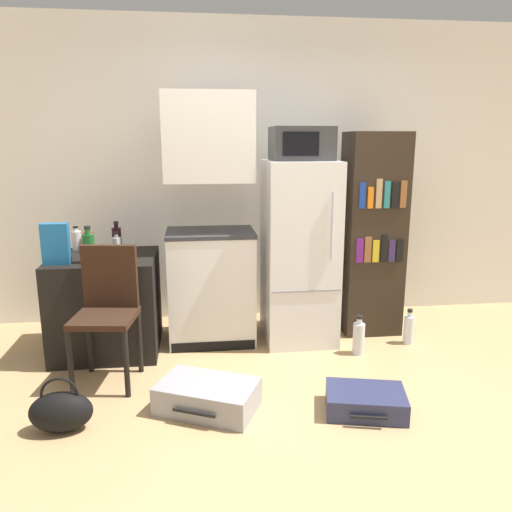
# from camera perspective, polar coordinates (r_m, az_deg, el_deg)

# --- Properties ---
(ground_plane) EXTENTS (24.00, 24.00, 0.00)m
(ground_plane) POSITION_cam_1_polar(r_m,az_deg,el_deg) (3.16, 5.34, -18.33)
(ground_plane) COLOR tan
(wall_back) EXTENTS (6.40, 0.10, 2.69)m
(wall_back) POSITION_cam_1_polar(r_m,az_deg,el_deg) (4.71, 2.90, 9.44)
(wall_back) COLOR white
(wall_back) RESTS_ON ground_plane
(side_table) EXTENTS (0.80, 0.72, 0.77)m
(side_table) POSITION_cam_1_polar(r_m,az_deg,el_deg) (4.13, -16.70, -5.24)
(side_table) COLOR black
(side_table) RESTS_ON ground_plane
(kitchen_hutch) EXTENTS (0.71, 0.52, 2.00)m
(kitchen_hutch) POSITION_cam_1_polar(r_m,az_deg,el_deg) (4.05, -5.25, 2.76)
(kitchen_hutch) COLOR white
(kitchen_hutch) RESTS_ON ground_plane
(refrigerator) EXTENTS (0.57, 0.63, 1.49)m
(refrigerator) POSITION_cam_1_polar(r_m,az_deg,el_deg) (4.12, 4.95, 0.40)
(refrigerator) COLOR white
(refrigerator) RESTS_ON ground_plane
(microwave) EXTENTS (0.47, 0.38, 0.26)m
(microwave) POSITION_cam_1_polar(r_m,az_deg,el_deg) (4.02, 5.20, 12.67)
(microwave) COLOR #333333
(microwave) RESTS_ON refrigerator
(bookshelf) EXTENTS (0.49, 0.39, 1.71)m
(bookshelf) POSITION_cam_1_polar(r_m,az_deg,el_deg) (4.38, 13.14, 2.39)
(bookshelf) COLOR #2D2319
(bookshelf) RESTS_ON ground_plane
(bottle_ketchup_red) EXTENTS (0.08, 0.08, 0.19)m
(bottle_ketchup_red) POSITION_cam_1_polar(r_m,az_deg,el_deg) (4.27, -18.55, 1.67)
(bottle_ketchup_red) COLOR #AD1914
(bottle_ketchup_red) RESTS_ON side_table
(bottle_clear_short) EXTENTS (0.06, 0.06, 0.20)m
(bottle_clear_short) POSITION_cam_1_polar(r_m,az_deg,el_deg) (3.96, -15.60, 1.04)
(bottle_clear_short) COLOR silver
(bottle_clear_short) RESTS_ON side_table
(bottle_wine_dark) EXTENTS (0.07, 0.07, 0.24)m
(bottle_wine_dark) POSITION_cam_1_polar(r_m,az_deg,el_deg) (4.20, -15.62, 1.96)
(bottle_wine_dark) COLOR black
(bottle_wine_dark) RESTS_ON side_table
(bottle_green_tall) EXTENTS (0.09, 0.09, 0.27)m
(bottle_green_tall) POSITION_cam_1_polar(r_m,az_deg,el_deg) (3.83, -18.57, 0.94)
(bottle_green_tall) COLOR #1E6028
(bottle_green_tall) RESTS_ON side_table
(bottle_milk_white) EXTENTS (0.08, 0.08, 0.20)m
(bottle_milk_white) POSITION_cam_1_polar(r_m,az_deg,el_deg) (4.32, -19.82, 1.73)
(bottle_milk_white) COLOR white
(bottle_milk_white) RESTS_ON side_table
(bowl) EXTENTS (0.17, 0.17, 0.05)m
(bowl) POSITION_cam_1_polar(r_m,az_deg,el_deg) (4.08, -17.11, 0.43)
(bowl) COLOR silver
(bowl) RESTS_ON side_table
(cereal_box) EXTENTS (0.19, 0.07, 0.30)m
(cereal_box) POSITION_cam_1_polar(r_m,az_deg,el_deg) (3.86, -21.93, 1.28)
(cereal_box) COLOR #1E66A8
(cereal_box) RESTS_ON side_table
(chair) EXTENTS (0.45, 0.45, 0.94)m
(chair) POSITION_cam_1_polar(r_m,az_deg,el_deg) (3.58, -16.61, -5.06)
(chair) COLOR black
(chair) RESTS_ON ground_plane
(suitcase_large_flat) EXTENTS (0.70, 0.59, 0.18)m
(suitcase_large_flat) POSITION_cam_1_polar(r_m,az_deg,el_deg) (3.24, -5.55, -15.68)
(suitcase_large_flat) COLOR #99999E
(suitcase_large_flat) RESTS_ON ground_plane
(suitcase_small_flat) EXTENTS (0.54, 0.44, 0.14)m
(suitcase_small_flat) POSITION_cam_1_polar(r_m,az_deg,el_deg) (3.29, 12.40, -15.91)
(suitcase_small_flat) COLOR navy
(suitcase_small_flat) RESTS_ON ground_plane
(handbag) EXTENTS (0.36, 0.20, 0.33)m
(handbag) POSITION_cam_1_polar(r_m,az_deg,el_deg) (3.21, -21.39, -16.18)
(handbag) COLOR black
(handbag) RESTS_ON ground_plane
(water_bottle_front) EXTENTS (0.08, 0.08, 0.30)m
(water_bottle_front) POSITION_cam_1_polar(r_m,az_deg,el_deg) (4.35, 17.05, -7.98)
(water_bottle_front) COLOR silver
(water_bottle_front) RESTS_ON ground_plane
(water_bottle_middle) EXTENTS (0.09, 0.09, 0.32)m
(water_bottle_middle) POSITION_cam_1_polar(r_m,az_deg,el_deg) (4.05, 11.65, -9.13)
(water_bottle_middle) COLOR silver
(water_bottle_middle) RESTS_ON ground_plane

